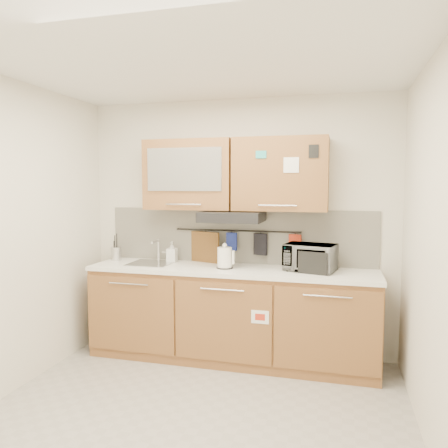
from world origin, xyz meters
The scene contains 21 objects.
floor centered at (0.00, 0.00, 0.00)m, with size 3.20×3.20×0.00m, color #9E9993.
ceiling centered at (0.00, 0.00, 2.60)m, with size 3.20×3.20×0.00m, color white.
wall_back centered at (0.00, 1.50, 1.30)m, with size 3.20×3.20×0.00m, color silver.
wall_left centered at (-1.60, 0.00, 1.30)m, with size 3.00×3.00×0.00m, color silver.
wall_right centered at (1.60, 0.00, 1.30)m, with size 3.00×3.00×0.00m, color silver.
base_cabinet centered at (0.00, 1.19, 0.41)m, with size 2.80×0.64×0.88m.
countertop centered at (0.00, 1.19, 0.90)m, with size 2.82×0.62×0.04m, color white.
backsplash centered at (0.00, 1.49, 1.20)m, with size 2.80×0.02×0.56m, color silver.
upper_cabinets centered at (0.00, 1.32, 1.83)m, with size 1.82×0.37×0.70m.
range_hood centered at (0.00, 1.25, 1.42)m, with size 0.60×0.46×0.10m, color black.
sink centered at (-0.85, 1.21, 0.92)m, with size 0.42×0.40×0.26m.
utensil_rail centered at (0.00, 1.45, 1.26)m, with size 0.02×0.02×1.30m, color black.
utensil_crock centered at (-1.30, 1.30, 0.99)m, with size 0.12×0.12×0.29m.
kettle centered at (-0.05, 1.16, 1.02)m, with size 0.18×0.16×0.25m.
toaster centered at (0.81, 1.15, 1.02)m, with size 0.30×0.22×0.21m.
microwave centered at (0.76, 1.25, 1.05)m, with size 0.46×0.31×0.25m, color #999999.
soap_bottle centered at (-0.68, 1.36, 1.03)m, with size 0.10×0.10×0.22m, color #999999.
cutting_board centered at (-0.34, 1.44, 1.03)m, with size 0.34×0.02×0.42m, color brown.
oven_mitt centered at (-0.05, 1.44, 1.15)m, with size 0.11×0.03×0.18m, color navy.
dark_pouch centered at (0.25, 1.44, 1.13)m, with size 0.14×0.04×0.22m, color black.
pot_holder centered at (0.60, 1.44, 1.16)m, with size 0.12×0.02×0.15m, color #A92C16.
Camera 1 is at (1.02, -2.89, 1.73)m, focal length 35.00 mm.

